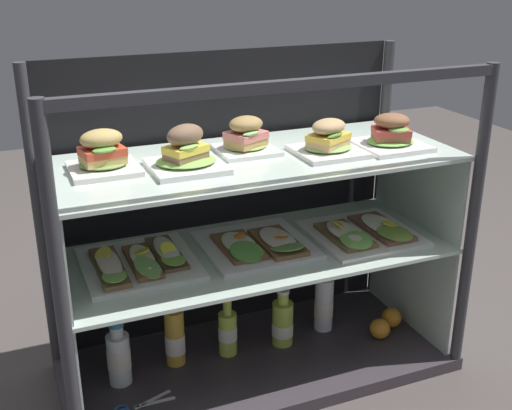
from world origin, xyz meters
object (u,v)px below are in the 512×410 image
object	(u,v)px
juice_bottle_front_left_end	(283,323)
open_sandwich_tray_mid_left	(259,245)
plated_roll_sandwich_center	(186,154)
plated_roll_sandwich_right_of_center	(246,138)
plated_roll_sandwich_far_left	(391,135)
juice_bottle_front_right_end	(228,331)
plated_roll_sandwich_left_of_center	(328,141)
open_sandwich_tray_near_left_corner	(364,232)
plated_roll_sandwich_far_right	(103,155)
juice_bottle_front_second	(324,304)
juice_bottle_front_fourth	(175,337)
orange_fruit_near_left_post	(380,329)
kitchen_scissors	(130,409)
orange_fruit_beside_bottles	(391,318)
juice_bottle_back_left	(119,357)
open_sandwich_tray_center	(139,262)

from	to	relation	value
juice_bottle_front_left_end	open_sandwich_tray_mid_left	bearing A→B (deg)	-159.64
plated_roll_sandwich_center	plated_roll_sandwich_right_of_center	size ratio (longest dim) A/B	1.17
plated_roll_sandwich_center	plated_roll_sandwich_far_left	size ratio (longest dim) A/B	1.01
plated_roll_sandwich_right_of_center	juice_bottle_front_right_end	world-z (taller)	plated_roll_sandwich_right_of_center
plated_roll_sandwich_center	plated_roll_sandwich_left_of_center	distance (m)	0.43
plated_roll_sandwich_right_of_center	open_sandwich_tray_near_left_corner	bearing A→B (deg)	-15.62
plated_roll_sandwich_far_left	plated_roll_sandwich_center	bearing A→B (deg)	176.68
plated_roll_sandwich_far_right	plated_roll_sandwich_right_of_center	bearing A→B (deg)	2.73
plated_roll_sandwich_right_of_center	juice_bottle_front_second	size ratio (longest dim) A/B	0.73
juice_bottle_front_fourth	orange_fruit_near_left_post	xyz separation A→B (m)	(0.69, -0.13, -0.06)
juice_bottle_front_left_end	kitchen_scissors	bearing A→B (deg)	-165.08
plated_roll_sandwich_left_of_center	open_sandwich_tray_near_left_corner	distance (m)	0.35
juice_bottle_front_right_end	juice_bottle_front_second	bearing A→B (deg)	2.29
plated_roll_sandwich_far_right	juice_bottle_front_second	bearing A→B (deg)	2.58
open_sandwich_tray_near_left_corner	orange_fruit_beside_bottles	size ratio (longest dim) A/B	4.73
plated_roll_sandwich_left_of_center	juice_bottle_back_left	bearing A→B (deg)	172.28
juice_bottle_front_second	orange_fruit_near_left_post	world-z (taller)	juice_bottle_front_second
plated_roll_sandwich_far_left	juice_bottle_back_left	size ratio (longest dim) A/B	0.93
plated_roll_sandwich_far_left	juice_bottle_back_left	bearing A→B (deg)	173.26
juice_bottle_front_left_end	plated_roll_sandwich_left_of_center	bearing A→B (deg)	-43.54
juice_bottle_back_left	kitchen_scissors	world-z (taller)	juice_bottle_back_left
plated_roll_sandwich_far_right	open_sandwich_tray_center	size ratio (longest dim) A/B	0.55
plated_roll_sandwich_far_left	open_sandwich_tray_mid_left	xyz separation A→B (m)	(-0.41, 0.07, -0.32)
juice_bottle_front_right_end	kitchen_scissors	world-z (taller)	juice_bottle_front_right_end
plated_roll_sandwich_left_of_center	juice_bottle_front_left_end	xyz separation A→B (m)	(-0.10, 0.09, -0.65)
plated_roll_sandwich_center	open_sandwich_tray_center	xyz separation A→B (m)	(-0.14, 0.05, -0.32)
plated_roll_sandwich_center	juice_bottle_front_right_end	size ratio (longest dim) A/B	0.96
plated_roll_sandwich_center	kitchen_scissors	bearing A→B (deg)	-160.09
juice_bottle_front_left_end	orange_fruit_near_left_post	size ratio (longest dim) A/B	2.94
juice_bottle_front_second	kitchen_scissors	world-z (taller)	juice_bottle_front_second
open_sandwich_tray_center	juice_bottle_front_fourth	size ratio (longest dim) A/B	1.38
orange_fruit_near_left_post	open_sandwich_tray_near_left_corner	bearing A→B (deg)	169.15
plated_roll_sandwich_center	orange_fruit_near_left_post	world-z (taller)	plated_roll_sandwich_center
orange_fruit_beside_bottles	kitchen_scissors	size ratio (longest dim) A/B	0.38
plated_roll_sandwich_left_of_center	plated_roll_sandwich_center	bearing A→B (deg)	176.86
open_sandwich_tray_near_left_corner	juice_bottle_front_right_end	bearing A→B (deg)	167.11
open_sandwich_tray_near_left_corner	juice_bottle_front_right_end	distance (m)	0.55
juice_bottle_front_second	orange_fruit_beside_bottles	bearing A→B (deg)	-19.92
plated_roll_sandwich_left_of_center	kitchen_scissors	xyz separation A→B (m)	(-0.65, -0.06, -0.72)
plated_roll_sandwich_far_left	juice_bottle_front_fourth	xyz separation A→B (m)	(-0.67, 0.14, -0.63)
plated_roll_sandwich_far_right	juice_bottle_back_left	bearing A→B (deg)	-164.27
juice_bottle_back_left	plated_roll_sandwich_far_right	bearing A→B (deg)	15.73
open_sandwich_tray_center	kitchen_scissors	world-z (taller)	open_sandwich_tray_center
plated_roll_sandwich_center	open_sandwich_tray_near_left_corner	size ratio (longest dim) A/B	0.61
plated_roll_sandwich_far_right	kitchen_scissors	xyz separation A→B (m)	(-0.01, -0.15, -0.73)
plated_roll_sandwich_far_right	juice_bottle_front_right_end	size ratio (longest dim) A/B	0.88
open_sandwich_tray_mid_left	juice_bottle_back_left	world-z (taller)	open_sandwich_tray_mid_left
plated_roll_sandwich_center	kitchen_scissors	world-z (taller)	plated_roll_sandwich_center
juice_bottle_front_second	plated_roll_sandwich_center	bearing A→B (deg)	-168.98
juice_bottle_front_left_end	orange_fruit_near_left_post	bearing A→B (deg)	-16.88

